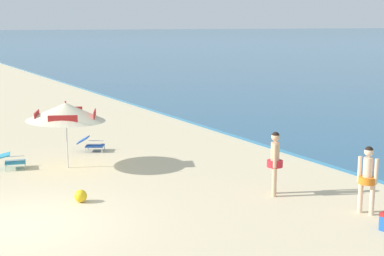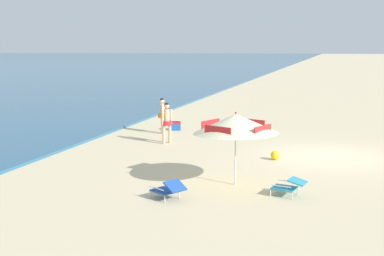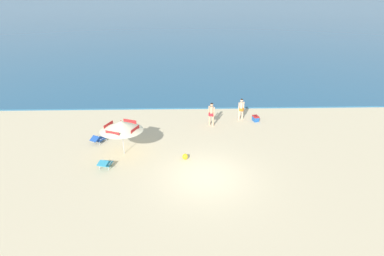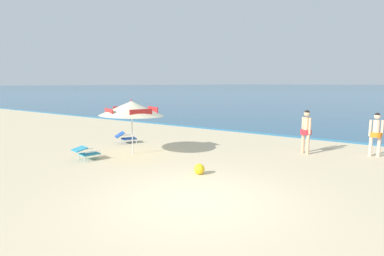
{
  "view_description": "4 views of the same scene",
  "coord_description": "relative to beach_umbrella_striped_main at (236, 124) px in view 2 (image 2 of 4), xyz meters",
  "views": [
    {
      "loc": [
        12.02,
        -2.27,
        4.34
      ],
      "look_at": [
        -1.92,
        5.44,
        1.4
      ],
      "focal_mm": 52.74,
      "sensor_mm": 36.0,
      "label": 1
    },
    {
      "loc": [
        -17.79,
        -0.03,
        3.77
      ],
      "look_at": [
        -1.85,
        4.53,
        1.12
      ],
      "focal_mm": 46.3,
      "sensor_mm": 36.0,
      "label": 2
    },
    {
      "loc": [
        -1.01,
        -12.62,
        8.44
      ],
      "look_at": [
        -0.57,
        4.23,
        0.78
      ],
      "focal_mm": 28.06,
      "sensor_mm": 36.0,
      "label": 3
    },
    {
      "loc": [
        3.76,
        -5.49,
        2.65
      ],
      "look_at": [
        -2.78,
        3.96,
        0.97
      ],
      "focal_mm": 28.61,
      "sensor_mm": 36.0,
      "label": 4
    }
  ],
  "objects": [
    {
      "name": "person_standing_beside",
      "position": [
        5.31,
        3.83,
        -0.78
      ],
      "size": [
        0.41,
        0.41,
        1.66
      ],
      "color": "#D8A87F",
      "rests_on": "ground"
    },
    {
      "name": "cooler_box",
      "position": [
        8.55,
        4.51,
        -1.53
      ],
      "size": [
        0.46,
        0.57,
        0.43
      ],
      "color": "#1E56A8",
      "rests_on": "ground"
    },
    {
      "name": "beach_ball",
      "position": [
        3.48,
        -0.72,
        -1.58
      ],
      "size": [
        0.32,
        0.32,
        0.32
      ],
      "primitive_type": "sphere",
      "color": "yellow",
      "rests_on": "ground"
    },
    {
      "name": "beach_umbrella_striped_main",
      "position": [
        0.0,
        0.0,
        0.0
      ],
      "size": [
        3.17,
        3.17,
        2.07
      ],
      "color": "silver",
      "rests_on": "ground"
    },
    {
      "name": "lounge_chair_under_umbrella",
      "position": [
        -1.83,
        1.36,
        -1.47
      ],
      "size": [
        0.9,
        1.03,
        0.52
      ],
      "color": "#1E4799",
      "rests_on": "ground"
    },
    {
      "name": "ground_plane",
      "position": [
        4.5,
        -2.52,
        -1.74
      ],
      "size": [
        800.0,
        800.0,
        0.0
      ],
      "primitive_type": "plane",
      "color": "beige"
    },
    {
      "name": "lounge_chair_beside_umbrella",
      "position": [
        -0.7,
        -1.55,
        -1.46
      ],
      "size": [
        0.71,
        0.95,
        0.49
      ],
      "color": "teal",
      "rests_on": "ground"
    },
    {
      "name": "person_standing_near_shore",
      "position": [
        7.52,
        4.8,
        -0.81
      ],
      "size": [
        0.45,
        0.39,
        1.6
      ],
      "color": "beige",
      "rests_on": "ground"
    }
  ]
}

